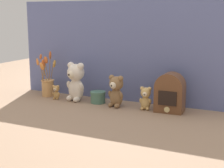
{
  "coord_description": "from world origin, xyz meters",
  "views": [
    {
      "loc": [
        0.91,
        -1.88,
        0.56
      ],
      "look_at": [
        0.0,
        0.02,
        0.14
      ],
      "focal_mm": 55.0,
      "sensor_mm": 36.0,
      "label": 1
    }
  ],
  "objects_px": {
    "teddy_bear_small": "(146,98)",
    "flower_vase": "(47,83)",
    "teddy_bear_tiny": "(56,92)",
    "teddy_bear_large": "(76,81)",
    "decorative_tin_tall": "(98,97)",
    "teddy_bear_medium": "(116,90)",
    "vintage_radio": "(170,93)"
  },
  "relations": [
    {
      "from": "teddy_bear_medium",
      "to": "teddy_bear_large",
      "type": "bearing_deg",
      "value": 174.86
    },
    {
      "from": "teddy_bear_small",
      "to": "flower_vase",
      "type": "distance_m",
      "value": 0.74
    },
    {
      "from": "teddy_bear_medium",
      "to": "flower_vase",
      "type": "relative_size",
      "value": 0.63
    },
    {
      "from": "teddy_bear_large",
      "to": "teddy_bear_medium",
      "type": "xyz_separation_m",
      "value": [
        0.31,
        -0.03,
        -0.03
      ]
    },
    {
      "from": "flower_vase",
      "to": "decorative_tin_tall",
      "type": "distance_m",
      "value": 0.41
    },
    {
      "from": "teddy_bear_large",
      "to": "teddy_bear_small",
      "type": "bearing_deg",
      "value": -1.1
    },
    {
      "from": "teddy_bear_medium",
      "to": "flower_vase",
      "type": "distance_m",
      "value": 0.55
    },
    {
      "from": "teddy_bear_large",
      "to": "flower_vase",
      "type": "distance_m",
      "value": 0.25
    },
    {
      "from": "teddy_bear_large",
      "to": "teddy_bear_tiny",
      "type": "relative_size",
      "value": 2.62
    },
    {
      "from": "teddy_bear_large",
      "to": "teddy_bear_medium",
      "type": "distance_m",
      "value": 0.31
    },
    {
      "from": "teddy_bear_tiny",
      "to": "teddy_bear_large",
      "type": "bearing_deg",
      "value": 10.41
    },
    {
      "from": "teddy_bear_small",
      "to": "flower_vase",
      "type": "relative_size",
      "value": 0.45
    },
    {
      "from": "teddy_bear_large",
      "to": "teddy_bear_tiny",
      "type": "distance_m",
      "value": 0.17
    },
    {
      "from": "teddy_bear_small",
      "to": "vintage_radio",
      "type": "height_order",
      "value": "vintage_radio"
    },
    {
      "from": "decorative_tin_tall",
      "to": "teddy_bear_small",
      "type": "bearing_deg",
      "value": -3.08
    },
    {
      "from": "flower_vase",
      "to": "vintage_radio",
      "type": "relative_size",
      "value": 1.35
    },
    {
      "from": "teddy_bear_tiny",
      "to": "decorative_tin_tall",
      "type": "distance_m",
      "value": 0.3
    },
    {
      "from": "teddy_bear_large",
      "to": "vintage_radio",
      "type": "relative_size",
      "value": 1.1
    },
    {
      "from": "flower_vase",
      "to": "vintage_radio",
      "type": "xyz_separation_m",
      "value": [
        0.88,
        -0.01,
        0.02
      ]
    },
    {
      "from": "vintage_radio",
      "to": "decorative_tin_tall",
      "type": "xyz_separation_m",
      "value": [
        -0.48,
        -0.0,
        -0.08
      ]
    },
    {
      "from": "teddy_bear_small",
      "to": "decorative_tin_tall",
      "type": "relative_size",
      "value": 1.42
    },
    {
      "from": "teddy_bear_medium",
      "to": "decorative_tin_tall",
      "type": "xyz_separation_m",
      "value": [
        -0.14,
        0.04,
        -0.07
      ]
    },
    {
      "from": "teddy_bear_large",
      "to": "flower_vase",
      "type": "height_order",
      "value": "flower_vase"
    },
    {
      "from": "teddy_bear_medium",
      "to": "teddy_bear_tiny",
      "type": "relative_size",
      "value": 2.03
    },
    {
      "from": "teddy_bear_medium",
      "to": "vintage_radio",
      "type": "bearing_deg",
      "value": 6.56
    },
    {
      "from": "flower_vase",
      "to": "decorative_tin_tall",
      "type": "xyz_separation_m",
      "value": [
        0.41,
        -0.02,
        -0.05
      ]
    },
    {
      "from": "teddy_bear_medium",
      "to": "vintage_radio",
      "type": "xyz_separation_m",
      "value": [
        0.33,
        0.04,
        0.01
      ]
    },
    {
      "from": "teddy_bear_medium",
      "to": "flower_vase",
      "type": "xyz_separation_m",
      "value": [
        -0.55,
        0.05,
        -0.01
      ]
    },
    {
      "from": "teddy_bear_large",
      "to": "decorative_tin_tall",
      "type": "distance_m",
      "value": 0.19
    },
    {
      "from": "teddy_bear_tiny",
      "to": "flower_vase",
      "type": "height_order",
      "value": "flower_vase"
    },
    {
      "from": "vintage_radio",
      "to": "teddy_bear_large",
      "type": "bearing_deg",
      "value": -179.04
    },
    {
      "from": "teddy_bear_tiny",
      "to": "vintage_radio",
      "type": "height_order",
      "value": "vintage_radio"
    }
  ]
}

